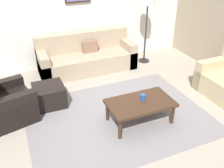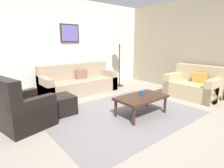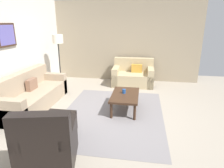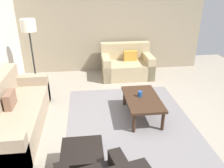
# 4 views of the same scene
# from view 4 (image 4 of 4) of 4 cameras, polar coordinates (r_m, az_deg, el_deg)

# --- Properties ---
(ground_plane) EXTENTS (8.00, 8.00, 0.00)m
(ground_plane) POSITION_cam_4_polar(r_m,az_deg,el_deg) (4.29, 4.72, -10.27)
(ground_plane) COLOR gray
(stone_feature_panel) EXTENTS (0.12, 5.20, 2.80)m
(stone_feature_panel) POSITION_cam_4_polar(r_m,az_deg,el_deg) (6.58, -0.10, 15.35)
(stone_feature_panel) COLOR gray
(stone_feature_panel) RESTS_ON ground_plane
(area_rug) EXTENTS (3.13, 2.34, 0.01)m
(area_rug) POSITION_cam_4_polar(r_m,az_deg,el_deg) (4.29, 4.72, -10.22)
(area_rug) COLOR slate
(area_rug) RESTS_ON ground_plane
(couch_main) EXTENTS (2.28, 0.85, 0.88)m
(couch_main) POSITION_cam_4_polar(r_m,az_deg,el_deg) (4.37, -24.12, -7.27)
(couch_main) COLOR gray
(couch_main) RESTS_ON ground_plane
(couch_loveseat) EXTENTS (0.90, 1.36, 0.88)m
(couch_loveseat) POSITION_cam_4_polar(r_m,az_deg,el_deg) (6.36, 3.58, 4.75)
(couch_loveseat) COLOR tan
(couch_loveseat) RESTS_ON ground_plane
(ottoman) EXTENTS (0.56, 0.56, 0.40)m
(ottoman) POSITION_cam_4_polar(r_m,az_deg,el_deg) (3.30, -7.33, -18.53)
(ottoman) COLOR black
(ottoman) RESTS_ON ground_plane
(coffee_table) EXTENTS (1.10, 0.64, 0.41)m
(coffee_table) POSITION_cam_4_polar(r_m,az_deg,el_deg) (4.40, 7.59, -4.00)
(coffee_table) COLOR #382316
(coffee_table) RESTS_ON ground_plane
(cup) EXTENTS (0.09, 0.09, 0.10)m
(cup) POSITION_cam_4_polar(r_m,az_deg,el_deg) (4.40, 7.01, -2.47)
(cup) COLOR #1E478C
(cup) RESTS_ON coffee_table
(lamp_standing) EXTENTS (0.32, 0.32, 1.71)m
(lamp_standing) POSITION_cam_4_polar(r_m,az_deg,el_deg) (5.32, -20.00, 11.85)
(lamp_standing) COLOR black
(lamp_standing) RESTS_ON ground_plane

